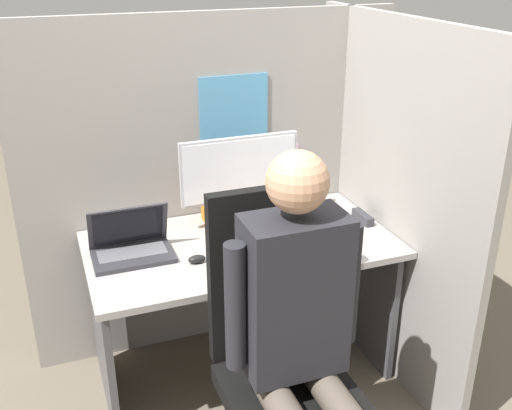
{
  "coord_description": "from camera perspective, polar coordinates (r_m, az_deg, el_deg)",
  "views": [
    {
      "loc": [
        -0.76,
        -1.86,
        1.91
      ],
      "look_at": [
        0.0,
        0.18,
        0.95
      ],
      "focal_mm": 42.0,
      "sensor_mm": 36.0,
      "label": 1
    }
  ],
  "objects": [
    {
      "name": "office_chair",
      "position": [
        2.25,
        2.21,
        -13.34
      ],
      "size": [
        0.52,
        0.56,
        1.13
      ],
      "color": "black",
      "rests_on": "ground"
    },
    {
      "name": "person",
      "position": [
        2.0,
        4.28,
        -11.16
      ],
      "size": [
        0.48,
        0.46,
        1.35
      ],
      "color": "brown",
      "rests_on": "ground"
    },
    {
      "name": "cubicle_panel_right",
      "position": [
        2.81,
        12.48,
        0.32
      ],
      "size": [
        0.04,
        1.36,
        1.65
      ],
      "color": "gray",
      "rests_on": "ground"
    },
    {
      "name": "monitor",
      "position": [
        2.7,
        -1.56,
        3.15
      ],
      "size": [
        0.55,
        0.17,
        0.35
      ],
      "color": "#B2B2B7",
      "rests_on": "paper_box"
    },
    {
      "name": "stapler",
      "position": [
        2.87,
        10.13,
        -1.16
      ],
      "size": [
        0.04,
        0.15,
        0.04
      ],
      "color": "#2D2D33",
      "rests_on": "desk"
    },
    {
      "name": "mouse",
      "position": [
        2.47,
        -5.65,
        -5.15
      ],
      "size": [
        0.07,
        0.04,
        0.03
      ],
      "color": "black",
      "rests_on": "desk"
    },
    {
      "name": "cubicle_panel_back",
      "position": [
        2.92,
        -3.94,
        1.8
      ],
      "size": [
        1.84,
        0.05,
        1.65
      ],
      "color": "gray",
      "rests_on": "ground"
    },
    {
      "name": "paper_box",
      "position": [
        2.78,
        -1.49,
        -1.11
      ],
      "size": [
        0.31,
        0.25,
        0.08
      ],
      "color": "orange",
      "rests_on": "desk"
    },
    {
      "name": "laptop",
      "position": [
        2.55,
        -11.78,
        -3.91
      ],
      "size": [
        0.33,
        0.22,
        0.22
      ],
      "color": "#2D2D33",
      "rests_on": "desk"
    },
    {
      "name": "desk",
      "position": [
        2.72,
        -1.42,
        -6.86
      ],
      "size": [
        1.34,
        0.72,
        0.7
      ],
      "color": "#9E9993",
      "rests_on": "ground"
    },
    {
      "name": "carrot_toy",
      "position": [
        2.5,
        2.87,
        -4.53
      ],
      "size": [
        0.05,
        0.15,
        0.05
      ],
      "color": "orange",
      "rests_on": "desk"
    }
  ]
}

